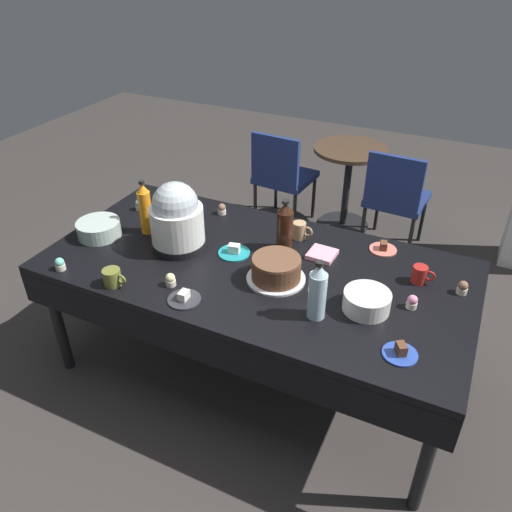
# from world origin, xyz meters

# --- Properties ---
(ground) EXTENTS (9.00, 9.00, 0.00)m
(ground) POSITION_xyz_m (0.00, 0.00, 0.00)
(ground) COLOR #383330
(potluck_table) EXTENTS (2.20, 1.10, 0.75)m
(potluck_table) POSITION_xyz_m (0.00, 0.00, 0.69)
(potluck_table) COLOR black
(potluck_table) RESTS_ON ground
(frosted_layer_cake) EXTENTS (0.29, 0.29, 0.13)m
(frosted_layer_cake) POSITION_xyz_m (0.15, -0.08, 0.81)
(frosted_layer_cake) COLOR silver
(frosted_layer_cake) RESTS_ON potluck_table
(slow_cooker) EXTENTS (0.30, 0.30, 0.38)m
(slow_cooker) POSITION_xyz_m (-0.45, -0.03, 0.93)
(slow_cooker) COLOR black
(slow_cooker) RESTS_ON potluck_table
(glass_salad_bowl) EXTENTS (0.24, 0.24, 0.09)m
(glass_salad_bowl) POSITION_xyz_m (-0.92, -0.12, 0.79)
(glass_salad_bowl) COLOR #B2C6BC
(glass_salad_bowl) RESTS_ON potluck_table
(ceramic_snack_bowl) EXTENTS (0.22, 0.22, 0.09)m
(ceramic_snack_bowl) POSITION_xyz_m (0.61, -0.12, 0.80)
(ceramic_snack_bowl) COLOR silver
(ceramic_snack_bowl) RESTS_ON potluck_table
(dessert_plate_teal) EXTENTS (0.17, 0.17, 0.05)m
(dessert_plate_teal) POSITION_xyz_m (-0.15, 0.04, 0.76)
(dessert_plate_teal) COLOR teal
(dessert_plate_teal) RESTS_ON potluck_table
(dessert_plate_coral) EXTENTS (0.15, 0.15, 0.05)m
(dessert_plate_coral) POSITION_xyz_m (0.56, 0.42, 0.76)
(dessert_plate_coral) COLOR #E07266
(dessert_plate_coral) RESTS_ON potluck_table
(dessert_plate_charcoal) EXTENTS (0.16, 0.16, 0.05)m
(dessert_plate_charcoal) POSITION_xyz_m (-0.17, -0.42, 0.76)
(dessert_plate_charcoal) COLOR #2D2D33
(dessert_plate_charcoal) RESTS_ON potluck_table
(dessert_plate_cobalt) EXTENTS (0.15, 0.15, 0.06)m
(dessert_plate_cobalt) POSITION_xyz_m (0.82, -0.34, 0.76)
(dessert_plate_cobalt) COLOR #2D4CB2
(dessert_plate_cobalt) RESTS_ON potluck_table
(cupcake_rose) EXTENTS (0.05, 0.05, 0.07)m
(cupcake_rose) POSITION_xyz_m (0.99, 0.20, 0.78)
(cupcake_rose) COLOR beige
(cupcake_rose) RESTS_ON potluck_table
(cupcake_cocoa) EXTENTS (0.05, 0.05, 0.07)m
(cupcake_cocoa) POSITION_xyz_m (-0.30, -0.35, 0.78)
(cupcake_cocoa) COLOR beige
(cupcake_cocoa) RESTS_ON potluck_table
(cupcake_berry) EXTENTS (0.05, 0.05, 0.07)m
(cupcake_berry) POSITION_xyz_m (-0.88, -0.47, 0.78)
(cupcake_berry) COLOR beige
(cupcake_berry) RESTS_ON potluck_table
(cupcake_vanilla) EXTENTS (0.05, 0.05, 0.07)m
(cupcake_vanilla) POSITION_xyz_m (-0.42, 0.40, 0.78)
(cupcake_vanilla) COLOR beige
(cupcake_vanilla) RESTS_ON potluck_table
(cupcake_mint) EXTENTS (0.05, 0.05, 0.07)m
(cupcake_mint) POSITION_xyz_m (0.80, -0.01, 0.78)
(cupcake_mint) COLOR beige
(cupcake_mint) RESTS_ON potluck_table
(cupcake_lemon) EXTENTS (0.05, 0.05, 0.07)m
(cupcake_lemon) POSITION_xyz_m (-0.91, 0.23, 0.78)
(cupcake_lemon) COLOR beige
(cupcake_lemon) RESTS_ON potluck_table
(soda_bottle_cola) EXTENTS (0.09, 0.09, 0.29)m
(soda_bottle_cola) POSITION_xyz_m (0.07, 0.20, 0.89)
(soda_bottle_cola) COLOR #33190F
(soda_bottle_cola) RESTS_ON potluck_table
(soda_bottle_water) EXTENTS (0.08, 0.08, 0.29)m
(soda_bottle_water) POSITION_xyz_m (0.42, -0.26, 0.89)
(soda_bottle_water) COLOR silver
(soda_bottle_water) RESTS_ON potluck_table
(soda_bottle_orange_juice) EXTENTS (0.07, 0.07, 0.32)m
(soda_bottle_orange_juice) POSITION_xyz_m (-0.70, 0.03, 0.90)
(soda_bottle_orange_juice) COLOR orange
(soda_bottle_orange_juice) RESTS_ON potluck_table
(coffee_mug_olive) EXTENTS (0.13, 0.09, 0.09)m
(coffee_mug_olive) POSITION_xyz_m (-0.55, -0.46, 0.79)
(coffee_mug_olive) COLOR olive
(coffee_mug_olive) RESTS_ON potluck_table
(coffee_mug_navy) EXTENTS (0.11, 0.07, 0.09)m
(coffee_mug_navy) POSITION_xyz_m (-0.72, 0.33, 0.80)
(coffee_mug_navy) COLOR navy
(coffee_mug_navy) RESTS_ON potluck_table
(coffee_mug_red) EXTENTS (0.11, 0.07, 0.09)m
(coffee_mug_red) POSITION_xyz_m (0.79, 0.20, 0.79)
(coffee_mug_red) COLOR #B2231E
(coffee_mug_red) RESTS_ON potluck_table
(coffee_mug_tan) EXTENTS (0.12, 0.07, 0.10)m
(coffee_mug_tan) POSITION_xyz_m (0.11, 0.34, 0.80)
(coffee_mug_tan) COLOR tan
(coffee_mug_tan) RESTS_ON potluck_table
(paper_napkin_stack) EXTENTS (0.15, 0.15, 0.02)m
(paper_napkin_stack) POSITION_xyz_m (0.28, 0.22, 0.76)
(paper_napkin_stack) COLOR pink
(paper_napkin_stack) RESTS_ON potluck_table
(maroon_chair_left) EXTENTS (0.47, 0.47, 0.85)m
(maroon_chair_left) POSITION_xyz_m (-0.56, 1.66, 0.49)
(maroon_chair_left) COLOR navy
(maroon_chair_left) RESTS_ON ground
(maroon_chair_right) EXTENTS (0.47, 0.47, 0.85)m
(maroon_chair_right) POSITION_xyz_m (0.40, 1.66, 0.49)
(maroon_chair_right) COLOR navy
(maroon_chair_right) RESTS_ON ground
(round_cafe_table) EXTENTS (0.60, 0.60, 0.72)m
(round_cafe_table) POSITION_xyz_m (-0.05, 1.89, 0.50)
(round_cafe_table) COLOR #473323
(round_cafe_table) RESTS_ON ground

